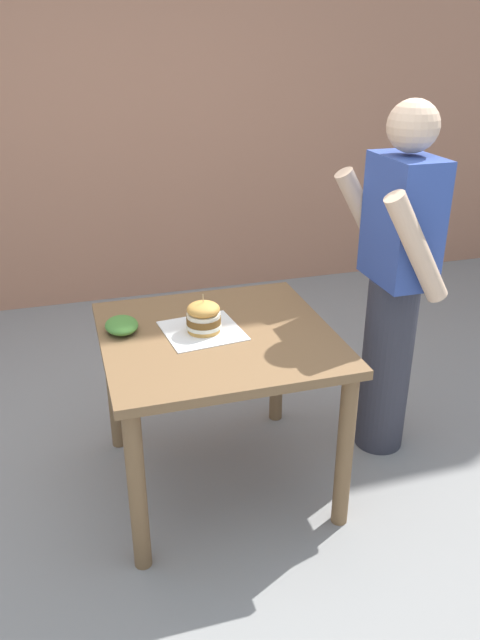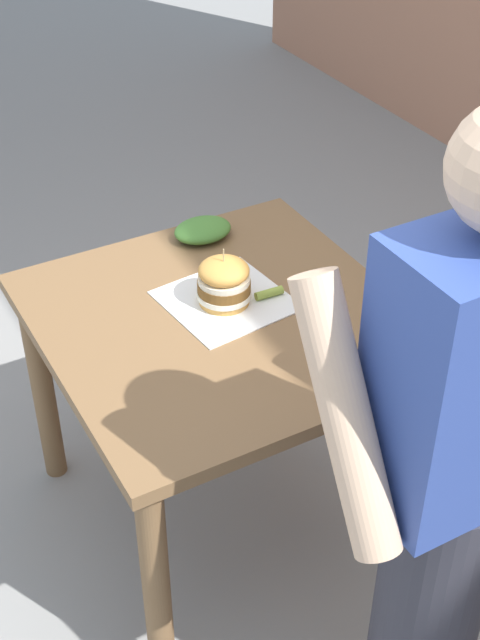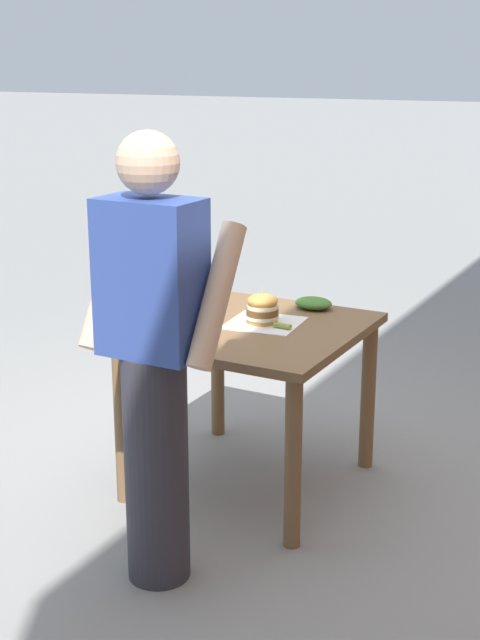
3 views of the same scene
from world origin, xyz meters
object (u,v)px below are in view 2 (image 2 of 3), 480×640
(sandwich, at_px, (224,282))
(diner_across_table, at_px, (450,486))
(pickle_spear, at_px, (269,293))
(patio_table, at_px, (223,353))
(side_salad, at_px, (203,230))

(sandwich, relative_size, diner_across_table, 0.10)
(sandwich, relative_size, pickle_spear, 2.08)
(patio_table, relative_size, side_salad, 5.40)
(pickle_spear, distance_m, side_salad, 0.37)
(patio_table, height_order, sandwich, sandwich)
(sandwich, height_order, pickle_spear, sandwich)
(patio_table, distance_m, side_salad, 0.44)
(side_salad, height_order, diner_across_table, diner_across_table)
(side_salad, bearing_deg, patio_table, 70.27)
(patio_table, relative_size, sandwich, 5.74)
(sandwich, bearing_deg, pickle_spear, 161.45)
(pickle_spear, relative_size, side_salad, 0.45)
(patio_table, distance_m, sandwich, 0.21)
(patio_table, height_order, diner_across_table, diner_across_table)
(pickle_spear, height_order, diner_across_table, diner_across_table)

